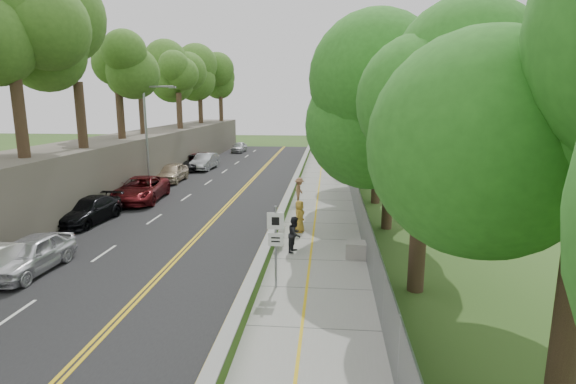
{
  "coord_description": "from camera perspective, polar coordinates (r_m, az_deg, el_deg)",
  "views": [
    {
      "loc": [
        2.92,
        -18.63,
        6.91
      ],
      "look_at": [
        0.5,
        8.0,
        1.4
      ],
      "focal_mm": 28.0,
      "sensor_mm": 36.0,
      "label": 1
    }
  ],
  "objects": [
    {
      "name": "painter_1",
      "position": [
        21.47,
        -0.82,
        -4.66
      ],
      "size": [
        0.59,
        0.71,
        1.67
      ],
      "primitive_type": "imported",
      "rotation": [
        0.0,
        0.0,
        1.94
      ],
      "color": "white",
      "rests_on": "sidewalk"
    },
    {
      "name": "trees_embankment",
      "position": [
        37.38,
        -20.93,
        16.42
      ],
      "size": [
        6.4,
        66.0,
        13.0
      ],
      "primitive_type": null,
      "color": "#457825",
      "rests_on": "rock_embankment"
    },
    {
      "name": "car_8",
      "position": [
        60.5,
        -6.23,
        5.7
      ],
      "size": [
        1.69,
        3.98,
        1.34
      ],
      "primitive_type": "imported",
      "rotation": [
        0.0,
        0.0,
        -0.03
      ],
      "color": "silver",
      "rests_on": "road"
    },
    {
      "name": "road",
      "position": [
        35.32,
        -8.53,
        0.27
      ],
      "size": [
        11.2,
        66.0,
        0.04
      ],
      "primitive_type": "cube",
      "color": "black",
      "rests_on": "ground"
    },
    {
      "name": "sidewalk",
      "position": [
        34.33,
        4.47,
        0.04
      ],
      "size": [
        4.2,
        66.0,
        0.05
      ],
      "primitive_type": "cube",
      "color": "gray",
      "rests_on": "ground"
    },
    {
      "name": "rock_embankment",
      "position": [
        37.74,
        -20.68,
        3.42
      ],
      "size": [
        5.0,
        66.0,
        4.0
      ],
      "primitive_type": "cube",
      "color": "#595147",
      "rests_on": "ground"
    },
    {
      "name": "painter_2",
      "position": [
        20.58,
        0.87,
        -5.39
      ],
      "size": [
        0.82,
        0.94,
        1.66
      ],
      "primitive_type": "imported",
      "rotation": [
        0.0,
        0.0,
        1.3
      ],
      "color": "black",
      "rests_on": "sidewalk"
    },
    {
      "name": "concrete_block",
      "position": [
        20.22,
        8.9,
        -7.28
      ],
      "size": [
        1.13,
        0.89,
        0.71
      ],
      "primitive_type": "cube",
      "rotation": [
        0.0,
        0.0,
        -0.09
      ],
      "color": "gray",
      "rests_on": "sidewalk"
    },
    {
      "name": "car_6",
      "position": [
        45.87,
        -12.02,
        3.69
      ],
      "size": [
        2.73,
        5.35,
        1.45
      ],
      "primitive_type": "imported",
      "rotation": [
        0.0,
        0.0,
        -0.07
      ],
      "color": "black",
      "rests_on": "road"
    },
    {
      "name": "streetlight",
      "position": [
        35.34,
        -17.22,
        7.45
      ],
      "size": [
        2.52,
        0.22,
        8.0
      ],
      "color": "gray",
      "rests_on": "ground"
    },
    {
      "name": "construction_barrel",
      "position": [
        39.48,
        7.13,
        2.15
      ],
      "size": [
        0.5,
        0.5,
        0.82
      ],
      "primitive_type": "cylinder",
      "color": "#F85420",
      "rests_on": "sidewalk"
    },
    {
      "name": "trees_fenceside",
      "position": [
        33.87,
        12.37,
        11.53
      ],
      "size": [
        7.0,
        66.0,
        14.0
      ],
      "primitive_type": null,
      "color": "#348526",
      "rests_on": "ground"
    },
    {
      "name": "painter_3",
      "position": [
        30.04,
        1.45,
        0.16
      ],
      "size": [
        0.85,
        1.24,
        1.76
      ],
      "primitive_type": "imported",
      "rotation": [
        0.0,
        0.0,
        1.39
      ],
      "color": "#9A6743",
      "rests_on": "sidewalk"
    },
    {
      "name": "car_0",
      "position": [
        21.02,
        -29.91,
        -6.91
      ],
      "size": [
        1.86,
        4.4,
        1.49
      ],
      "primitive_type": "imported",
      "rotation": [
        0.0,
        0.0,
        -0.02
      ],
      "color": "silver",
      "rests_on": "road"
    },
    {
      "name": "signpost",
      "position": [
        16.48,
        -1.57,
        -5.83
      ],
      "size": [
        0.62,
        0.09,
        3.1
      ],
      "color": "gray",
      "rests_on": "sidewalk"
    },
    {
      "name": "car_2",
      "position": [
        32.45,
        -18.18,
        0.33
      ],
      "size": [
        3.3,
        6.19,
        1.66
      ],
      "primitive_type": "imported",
      "rotation": [
        0.0,
        0.0,
        0.1
      ],
      "color": "maroon",
      "rests_on": "road"
    },
    {
      "name": "car_5",
      "position": [
        45.8,
        -10.51,
        3.84
      ],
      "size": [
        1.93,
        4.94,
        1.6
      ],
      "primitive_type": "imported",
      "rotation": [
        0.0,
        0.0,
        -0.05
      ],
      "color": "#A0A3A7",
      "rests_on": "road"
    },
    {
      "name": "car_3",
      "position": [
        27.88,
        -23.99,
        -2.15
      ],
      "size": [
        2.39,
        5.01,
        1.41
      ],
      "primitive_type": "imported",
      "rotation": [
        0.0,
        0.0,
        -0.09
      ],
      "color": "black",
      "rests_on": "road"
    },
    {
      "name": "car_4",
      "position": [
        39.51,
        -14.49,
        2.42
      ],
      "size": [
        1.96,
        4.66,
        1.58
      ],
      "primitive_type": "imported",
      "rotation": [
        0.0,
        0.0,
        0.02
      ],
      "color": "#C5B093",
      "rests_on": "road"
    },
    {
      "name": "person_far",
      "position": [
        39.3,
        7.01,
        2.86
      ],
      "size": [
        1.14,
        0.62,
        1.84
      ],
      "primitive_type": "imported",
      "rotation": [
        0.0,
        0.0,
        3.31
      ],
      "color": "black",
      "rests_on": "sidewalk"
    },
    {
      "name": "painter_0",
      "position": [
        23.62,
        1.46,
        -3.1
      ],
      "size": [
        0.72,
        0.94,
        1.7
      ],
      "primitive_type": "imported",
      "rotation": [
        0.0,
        0.0,
        1.33
      ],
      "color": "#BA8C2E",
      "rests_on": "sidewalk"
    },
    {
      "name": "jersey_barrier",
      "position": [
        34.37,
        0.64,
        0.56
      ],
      "size": [
        0.42,
        66.0,
        0.6
      ],
      "primitive_type": "cube",
      "color": "#6FEF13",
      "rests_on": "ground"
    },
    {
      "name": "ground",
      "position": [
        20.08,
        -3.53,
        -8.51
      ],
      "size": [
        140.0,
        140.0,
        0.0
      ],
      "primitive_type": "plane",
      "color": "#33511E",
      "rests_on": "ground"
    },
    {
      "name": "car_7",
      "position": [
        46.82,
        -11.66,
        3.85
      ],
      "size": [
        2.16,
        4.96,
        1.42
      ],
      "primitive_type": "imported",
      "rotation": [
        0.0,
        0.0,
        0.03
      ],
      "color": "maroon",
      "rests_on": "road"
    },
    {
      "name": "chainlink_fence",
      "position": [
        34.19,
        8.02,
        1.58
      ],
      "size": [
        0.04,
        66.0,
        2.0
      ],
      "primitive_type": "cube",
      "color": "slate",
      "rests_on": "ground"
    }
  ]
}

